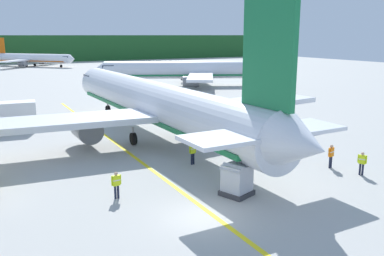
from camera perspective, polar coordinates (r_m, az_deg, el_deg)
name	(u,v)px	position (r m, az deg, el deg)	size (l,w,h in m)	color
ground	(51,99)	(67.64, -18.76, 3.76)	(240.00, 320.00, 0.20)	#A8A8A3
distant_treeline	(4,49)	(160.64, -24.38, 9.83)	(216.00, 6.00, 9.47)	#1E5123
airliner_foreground	(155,103)	(38.56, -5.08, 3.38)	(34.68, 41.68, 11.90)	silver
airliner_mid_apron	(191,70)	(80.02, -0.19, 7.92)	(34.55, 29.11, 10.45)	silver
airliner_far_taxiway	(32,58)	(138.94, -21.12, 8.90)	(23.25, 23.98, 8.74)	white
service_truck_baggage	(9,115)	(45.91, -23.81, 1.58)	(5.61, 2.82, 2.98)	#2659A5
cargo_container_mid	(237,180)	(25.52, 6.15, -7.12)	(2.11, 2.11, 2.05)	#333338
crew_marshaller	(116,183)	(25.28, -10.35, -7.42)	(0.63, 0.27, 1.67)	#191E33
crew_loader_left	(331,154)	(32.12, 18.55, -3.43)	(0.61, 0.33, 1.76)	#191E33
crew_loader_right	(362,162)	(31.25, 22.31, -4.28)	(0.40, 0.58, 1.67)	#191E33
crew_supervisor	(193,151)	(31.24, 0.09, -3.18)	(0.62, 0.30, 1.78)	#191E33
apron_guide_line	(133,156)	(33.93, -8.06, -3.86)	(0.30, 60.00, 0.01)	yellow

